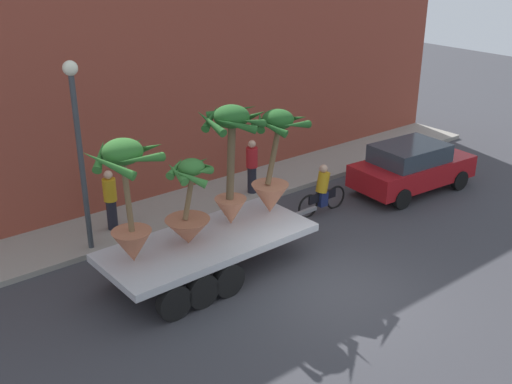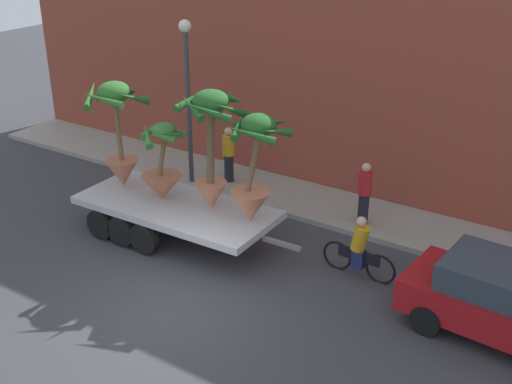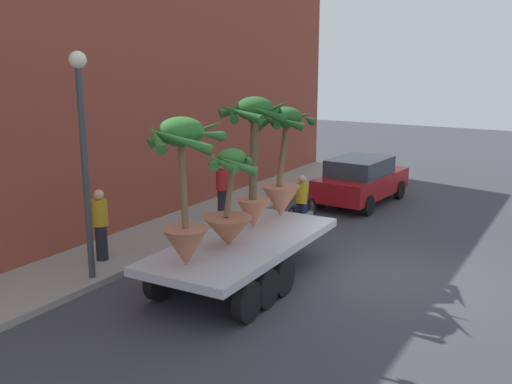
{
  "view_description": "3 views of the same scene",
  "coord_description": "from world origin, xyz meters",
  "views": [
    {
      "loc": [
        -9.13,
        -8.38,
        7.68
      ],
      "look_at": [
        -0.28,
        2.74,
        1.65
      ],
      "focal_mm": 43.07,
      "sensor_mm": 36.0,
      "label": 1
    },
    {
      "loc": [
        7.66,
        -8.59,
        7.94
      ],
      "look_at": [
        -0.09,
        3.33,
        1.44
      ],
      "focal_mm": 44.84,
      "sensor_mm": 36.0,
      "label": 2
    },
    {
      "loc": [
        -12.17,
        -3.88,
        4.86
      ],
      "look_at": [
        -0.37,
        3.1,
        1.66
      ],
      "focal_mm": 40.72,
      "sensor_mm": 36.0,
      "label": 3
    }
  ],
  "objects": [
    {
      "name": "pedestrian_far_left",
      "position": [
        1.81,
        5.57,
        1.04
      ],
      "size": [
        0.36,
        0.36,
        1.71
      ],
      "color": "black",
      "rests_on": "sidewalk"
    },
    {
      "name": "potted_palm_middle",
      "position": [
        -2.4,
        2.56,
        1.77
      ],
      "size": [
        1.29,
        1.27,
        2.05
      ],
      "color": "#B26647",
      "rests_on": "flatbed_trailer"
    },
    {
      "name": "potted_palm_extra",
      "position": [
        -1.0,
        2.78,
        2.75
      ],
      "size": [
        1.68,
        1.79,
        3.02
      ],
      "color": "#C17251",
      "rests_on": "flatbed_trailer"
    },
    {
      "name": "sidewalk",
      "position": [
        0.0,
        6.1,
        0.07
      ],
      "size": [
        24.0,
        2.2,
        0.15
      ],
      "primitive_type": "cube",
      "color": "gray",
      "rests_on": "ground"
    },
    {
      "name": "street_lamp",
      "position": [
        -3.71,
        5.3,
        3.23
      ],
      "size": [
        0.36,
        0.36,
        4.83
      ],
      "color": "#383D42",
      "rests_on": "sidewalk"
    },
    {
      "name": "building_facade",
      "position": [
        0.0,
        7.8,
        3.72
      ],
      "size": [
        24.0,
        1.2,
        7.45
      ],
      "primitive_type": "cube",
      "color": "brown",
      "rests_on": "ground"
    },
    {
      "name": "parked_car",
      "position": [
        6.09,
        2.81,
        0.83
      ],
      "size": [
        4.19,
        2.11,
        1.58
      ],
      "color": "maroon",
      "rests_on": "ground"
    },
    {
      "name": "flatbed_trailer",
      "position": [
        -2.2,
        2.47,
        0.75
      ],
      "size": [
        6.19,
        2.35,
        0.98
      ],
      "color": "#B7BABF",
      "rests_on": "ground"
    },
    {
      "name": "ground_plane",
      "position": [
        0.0,
        0.0,
        0.0
      ],
      "size": [
        60.0,
        60.0,
        0.0
      ],
      "primitive_type": "plane",
      "color": "#38383D"
    },
    {
      "name": "pedestrian_near_gate",
      "position": [
        -2.77,
        5.94,
        1.04
      ],
      "size": [
        0.36,
        0.36,
        1.71
      ],
      "color": "black",
      "rests_on": "sidewalk"
    },
    {
      "name": "potted_palm_front",
      "position": [
        0.25,
        2.7,
        2.22
      ],
      "size": [
        1.43,
        1.48,
        2.7
      ],
      "color": "#C17251",
      "rests_on": "flatbed_trailer"
    },
    {
      "name": "potted_palm_rear",
      "position": [
        -3.86,
        2.59,
        2.46
      ],
      "size": [
        1.67,
        1.58,
        2.83
      ],
      "color": "#B26647",
      "rests_on": "flatbed_trailer"
    },
    {
      "name": "cyclist",
      "position": [
        2.7,
        3.36,
        0.67
      ],
      "size": [
        1.84,
        0.35,
        1.54
      ],
      "color": "black",
      "rests_on": "ground"
    }
  ]
}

